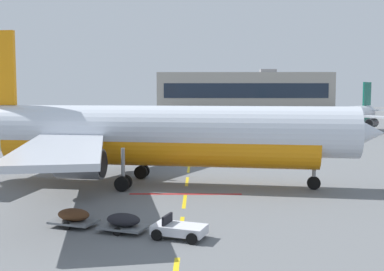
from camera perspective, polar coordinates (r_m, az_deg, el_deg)
apron_paint_markings at (r=50.42m, az=-0.29°, el=-3.07°), size 8.00×98.10×0.01m
airliner_foreground at (r=37.21m, az=-5.02°, el=0.12°), size 34.78×34.25×12.20m
airliner_far_right at (r=90.75m, az=17.65°, el=2.24°), size 21.65×22.98×9.32m
baggage_train at (r=25.15m, az=-8.14°, el=-10.25°), size 8.60×4.24×1.14m
terminal_satellite at (r=183.94m, az=6.09°, el=5.12°), size 63.79×25.66×16.25m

